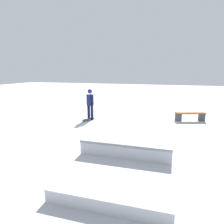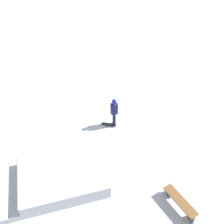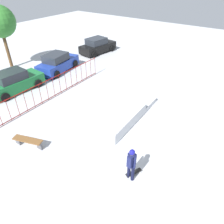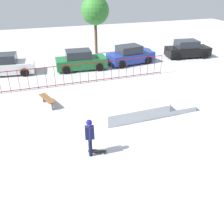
{
  "view_description": "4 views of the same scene",
  "coord_description": "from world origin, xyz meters",
  "px_view_note": "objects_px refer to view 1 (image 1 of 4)",
  "views": [
    {
      "loc": [
        8.04,
        2.03,
        2.74
      ],
      "look_at": [
        0.09,
        -0.45,
        0.9
      ],
      "focal_mm": 30.29,
      "sensor_mm": 36.0,
      "label": 1
    },
    {
      "loc": [
        1.1,
        7.97,
        9.76
      ],
      "look_at": [
        -1.46,
        -2.18,
        1.0
      ],
      "focal_mm": 41.97,
      "sensor_mm": 36.0,
      "label": 2
    },
    {
      "loc": [
        -7.1,
        -5.13,
        7.77
      ],
      "look_at": [
        1.49,
        0.91,
        0.6
      ],
      "focal_mm": 34.01,
      "sensor_mm": 36.0,
      "label": 3
    },
    {
      "loc": [
        -3.42,
        -10.71,
        6.77
      ],
      "look_at": [
        -0.03,
        -0.49,
        0.9
      ],
      "focal_mm": 39.64,
      "sensor_mm": 36.0,
      "label": 4
    }
  ],
  "objects_px": {
    "skateboard": "(88,119)",
    "park_bench": "(190,115)",
    "skater": "(90,102)",
    "skate_ramp": "(131,142)"
  },
  "relations": [
    {
      "from": "skateboard",
      "to": "park_bench",
      "type": "xyz_separation_m",
      "value": [
        -1.6,
        5.4,
        0.28
      ]
    },
    {
      "from": "skater",
      "to": "park_bench",
      "type": "bearing_deg",
      "value": -67.3
    },
    {
      "from": "skater",
      "to": "park_bench",
      "type": "height_order",
      "value": "skater"
    },
    {
      "from": "skater",
      "to": "skateboard",
      "type": "height_order",
      "value": "skater"
    },
    {
      "from": "skateboard",
      "to": "park_bench",
      "type": "relative_size",
      "value": 0.49
    },
    {
      "from": "skate_ramp",
      "to": "skater",
      "type": "bearing_deg",
      "value": -140.78
    },
    {
      "from": "skateboard",
      "to": "skater",
      "type": "bearing_deg",
      "value": 26.97
    },
    {
      "from": "skate_ramp",
      "to": "skater",
      "type": "relative_size",
      "value": 3.18
    },
    {
      "from": "skateboard",
      "to": "skate_ramp",
      "type": "bearing_deg",
      "value": -110.44
    },
    {
      "from": "skater",
      "to": "park_bench",
      "type": "distance_m",
      "value": 5.59
    }
  ]
}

